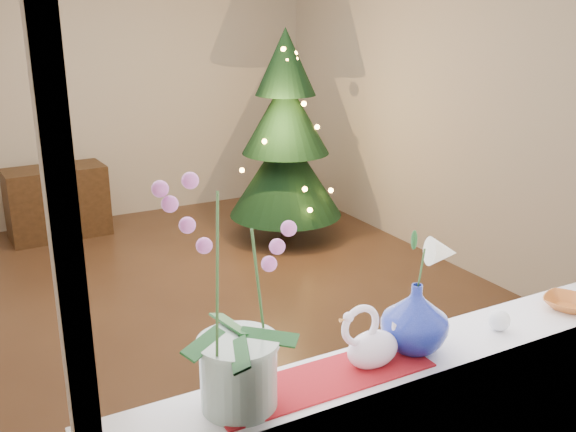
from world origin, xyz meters
The scene contains 15 objects.
ground centered at (0.00, 0.00, 0.00)m, with size 5.00×5.00×0.00m, color #3E2719.
wall_back centered at (0.00, 2.50, 1.35)m, with size 4.50×0.10×2.70m, color beige.
wall_front centered at (0.00, -2.50, 1.35)m, with size 4.50×0.10×2.70m, color beige.
wall_right centered at (2.25, 0.00, 1.35)m, with size 0.10×5.00×2.70m, color beige.
windowsill centered at (0.00, -2.37, 0.90)m, with size 2.20×0.26×0.04m, color white.
window_frame centered at (0.00, -2.47, 1.70)m, with size 2.22×0.06×1.60m, color white, non-canonical shape.
runner centered at (-0.38, -2.37, 0.92)m, with size 0.70×0.20×0.01m, color maroon.
orchid_pot centered at (-0.65, -2.37, 1.26)m, with size 0.23×0.23×0.68m, color beige, non-canonical shape.
swan centered at (-0.20, -2.37, 1.02)m, with size 0.24×0.11×0.20m, color white, non-canonical shape.
blue_vase centered at (-0.02, -2.35, 1.05)m, with size 0.25×0.25×0.26m, color navy.
lily centered at (-0.02, -2.35, 1.28)m, with size 0.14×0.08×0.20m, color white, non-canonical shape.
paperweight centered at (0.32, -2.39, 0.96)m, with size 0.07×0.07×0.07m, color white.
amber_dish centered at (0.67, -2.39, 0.94)m, with size 0.14×0.14×0.04m, color #AE5B22.
xmas_tree centered at (1.37, 1.12, 0.93)m, with size 1.01×1.01×1.85m, color black, non-canonical shape.
side_table centered at (-0.45, 2.12, 0.32)m, with size 0.86×0.43×0.64m, color black.
Camera 1 is at (-1.27, -3.79, 1.97)m, focal length 40.00 mm.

